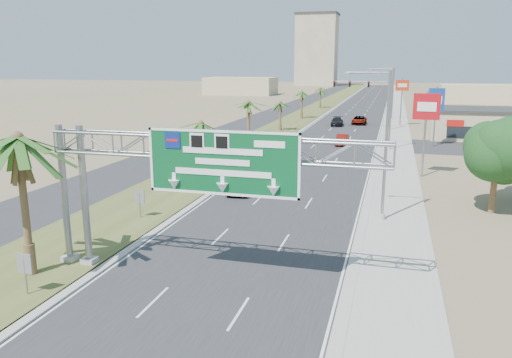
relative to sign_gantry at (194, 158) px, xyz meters
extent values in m
cube|color=#28282B|center=(1.06, 100.07, -6.05)|extent=(12.00, 300.00, 0.02)
cube|color=#9E9B93|center=(9.56, 100.07, -6.01)|extent=(4.00, 300.00, 0.10)
cube|color=#495324|center=(-8.94, 100.07, -6.00)|extent=(7.00, 300.00, 0.12)
cube|color=#28282B|center=(-15.94, 100.07, -6.05)|extent=(8.00, 300.00, 0.02)
cylinder|color=gray|center=(-6.14, 0.07, -2.36)|extent=(0.36, 0.36, 7.40)
cylinder|color=gray|center=(-7.34, 0.07, -2.36)|extent=(0.36, 0.36, 7.40)
cube|color=#9E9B93|center=(-6.14, 0.07, -5.86)|extent=(0.70, 0.70, 0.40)
cube|color=#9E9B93|center=(-7.34, 0.07, -5.86)|extent=(0.70, 0.70, 0.40)
cube|color=#084B24|center=(1.56, -0.41, -0.06)|extent=(7.20, 0.12, 3.00)
cube|color=navy|center=(-0.84, -0.49, 0.89)|extent=(0.75, 0.03, 0.75)
cone|color=white|center=(1.56, -0.49, -1.21)|extent=(0.56, 0.56, 0.45)
cylinder|color=brown|center=(-8.14, -1.93, -2.56)|extent=(0.36, 0.36, 7.00)
cylinder|color=brown|center=(-8.14, -1.93, -5.22)|extent=(0.54, 0.54, 1.68)
cylinder|color=brown|center=(-8.44, 22.07, -3.56)|extent=(0.36, 0.36, 5.00)
cylinder|color=brown|center=(-8.44, 22.07, -5.46)|extent=(0.54, 0.54, 1.20)
cylinder|color=brown|center=(-8.44, 38.07, -3.16)|extent=(0.36, 0.36, 5.80)
cylinder|color=brown|center=(-8.44, 38.07, -5.36)|extent=(0.54, 0.54, 1.39)
cylinder|color=brown|center=(-8.44, 56.07, -3.81)|extent=(0.36, 0.36, 4.50)
cylinder|color=brown|center=(-8.44, 56.07, -5.52)|extent=(0.54, 0.54, 1.08)
cylinder|color=brown|center=(-8.44, 75.07, -3.46)|extent=(0.36, 0.36, 5.20)
cylinder|color=brown|center=(-8.44, 75.07, -5.43)|extent=(0.54, 0.54, 1.25)
cylinder|color=brown|center=(-8.44, 100.07, -3.66)|extent=(0.36, 0.36, 4.80)
cylinder|color=brown|center=(-8.44, 100.07, -5.48)|extent=(0.54, 0.54, 1.15)
cylinder|color=gray|center=(8.56, 12.07, -1.06)|extent=(0.20, 0.20, 10.00)
cylinder|color=gray|center=(7.16, 12.07, 3.79)|extent=(2.80, 0.12, 0.12)
cube|color=slate|center=(5.76, 12.07, 3.69)|extent=(0.50, 0.22, 0.18)
cylinder|color=#9E9B93|center=(8.56, 12.07, -5.81)|extent=(0.44, 0.44, 0.50)
cylinder|color=gray|center=(8.56, 42.07, -1.06)|extent=(0.20, 0.20, 10.00)
cylinder|color=gray|center=(7.16, 42.07, 3.79)|extent=(2.80, 0.12, 0.12)
cube|color=slate|center=(5.76, 42.07, 3.69)|extent=(0.50, 0.22, 0.18)
cylinder|color=#9E9B93|center=(8.56, 42.07, -5.81)|extent=(0.44, 0.44, 0.50)
cylinder|color=gray|center=(8.56, 78.07, -1.06)|extent=(0.20, 0.20, 10.00)
cylinder|color=gray|center=(7.16, 78.07, 3.79)|extent=(2.80, 0.12, 0.12)
cube|color=slate|center=(5.76, 78.07, 3.69)|extent=(0.50, 0.22, 0.18)
cylinder|color=#9E9B93|center=(8.56, 78.07, -5.81)|extent=(0.44, 0.44, 0.50)
cylinder|color=gray|center=(8.26, 62.07, -2.06)|extent=(0.28, 0.28, 8.00)
cylinder|color=gray|center=(3.26, 62.07, 1.64)|extent=(10.00, 0.18, 0.18)
cube|color=black|center=(4.76, 61.87, 1.24)|extent=(0.32, 0.18, 0.95)
cube|color=black|center=(1.76, 61.87, 1.24)|extent=(0.32, 0.18, 0.95)
cube|color=black|center=(-0.74, 61.87, 1.24)|extent=(0.32, 0.18, 0.95)
sphere|color=red|center=(4.76, 61.75, 1.54)|extent=(0.22, 0.22, 0.22)
imported|color=black|center=(8.26, 62.07, 0.94)|extent=(0.16, 0.16, 0.60)
cylinder|color=#9E9B93|center=(8.26, 62.07, -5.76)|extent=(0.56, 0.56, 0.60)
cube|color=tan|center=(23.06, 56.07, -4.06)|extent=(18.00, 10.00, 4.00)
cylinder|color=brown|center=(16.06, 16.07, -4.11)|extent=(0.44, 0.44, 3.90)
sphere|color=#123514|center=(16.06, 16.07, -1.51)|extent=(4.50, 4.50, 4.50)
cylinder|color=gray|center=(-6.74, -3.93, -5.16)|extent=(0.08, 0.08, 1.80)
cube|color=slate|center=(-6.74, -3.93, -4.46)|extent=(0.75, 0.06, 0.95)
cylinder|color=gray|center=(-7.44, 8.07, -5.16)|extent=(0.08, 0.08, 1.80)
cube|color=slate|center=(-7.44, 8.07, -4.46)|extent=(0.75, 0.06, 0.95)
cube|color=gray|center=(-30.94, 240.07, 11.44)|extent=(20.00, 16.00, 35.00)
cube|color=tan|center=(-43.94, 150.07, -3.06)|extent=(24.00, 14.00, 6.00)
cube|color=tan|center=(31.06, 130.07, -3.56)|extent=(20.00, 12.00, 5.00)
imported|color=black|center=(-2.87, 17.09, -5.21)|extent=(2.38, 5.13, 1.70)
imported|color=#691009|center=(2.56, 44.39, -5.37)|extent=(1.51, 4.20, 1.38)
imported|color=gray|center=(3.06, 68.98, -5.35)|extent=(2.43, 5.15, 1.42)
imported|color=black|center=(-0.48, 65.69, -5.34)|extent=(2.28, 5.02, 1.43)
cylinder|color=gray|center=(11.82, 27.24, -2.07)|extent=(0.20, 0.20, 7.98)
cube|color=#AA0D15|center=(11.82, 27.24, 0.53)|extent=(2.42, 0.60, 2.40)
cube|color=white|center=(11.82, 27.06, 0.53)|extent=(1.67, 0.25, 0.84)
cylinder|color=gray|center=(14.06, 46.33, -2.23)|extent=(0.20, 0.20, 7.66)
cube|color=#103B94|center=(14.06, 46.33, -0.10)|extent=(2.01, 0.82, 3.00)
cube|color=white|center=(14.06, 46.15, -0.10)|extent=(1.36, 0.41, 1.05)
cylinder|color=gray|center=(10.06, 68.07, -2.04)|extent=(0.20, 0.20, 8.04)
cube|color=red|center=(10.06, 68.07, 0.88)|extent=(2.21, 0.75, 1.80)
cube|color=white|center=(10.06, 67.89, 0.88)|extent=(1.51, 0.36, 0.63)
camera|label=1|loc=(8.92, -21.43, 4.29)|focal=35.00mm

